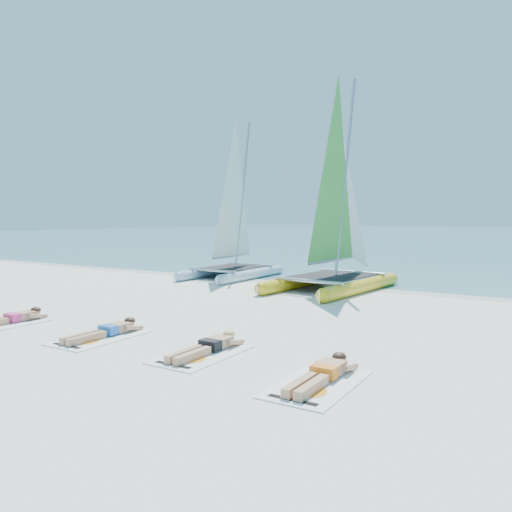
{
  "coord_description": "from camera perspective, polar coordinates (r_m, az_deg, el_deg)",
  "views": [
    {
      "loc": [
        7.72,
        -10.52,
        2.36
      ],
      "look_at": [
        0.53,
        1.2,
        1.28
      ],
      "focal_mm": 35.0,
      "sensor_mm": 36.0,
      "label": 1
    }
  ],
  "objects": [
    {
      "name": "catamaran_blue",
      "position": [
        19.4,
        -2.61,
        3.14
      ],
      "size": [
        2.26,
        4.68,
        6.36
      ],
      "rotation": [
        0.0,
        0.0,
        -0.01
      ],
      "color": "#ADCBE3",
      "rests_on": "ground"
    },
    {
      "name": "sunbather_b",
      "position": [
        10.4,
        -16.69,
        -8.15
      ],
      "size": [
        0.37,
        1.73,
        0.26
      ],
      "color": "tan",
      "rests_on": "towel_b"
    },
    {
      "name": "sea",
      "position": [
        73.96,
        25.55,
        2.25
      ],
      "size": [
        140.0,
        115.0,
        0.01
      ],
      "primitive_type": "cube",
      "color": "#78C8C2",
      "rests_on": "ground"
    },
    {
      "name": "sunbather_a",
      "position": [
        12.41,
        -26.22,
        -6.38
      ],
      "size": [
        0.37,
        1.73,
        0.26
      ],
      "color": "tan",
      "rests_on": "towel_a"
    },
    {
      "name": "catamaran_yellow",
      "position": [
        16.64,
        9.59,
        4.15
      ],
      "size": [
        3.09,
        5.79,
        7.23
      ],
      "rotation": [
        0.0,
        0.0,
        -0.11
      ],
      "color": "yellow",
      "rests_on": "ground"
    },
    {
      "name": "ground",
      "position": [
        13.26,
        -4.69,
        -5.77
      ],
      "size": [
        140.0,
        140.0,
        0.0
      ],
      "primitive_type": "plane",
      "color": "white",
      "rests_on": "ground"
    },
    {
      "name": "sunbather_d",
      "position": [
        7.44,
        7.64,
        -13.1
      ],
      "size": [
        0.37,
        1.73,
        0.26
      ],
      "color": "tan",
      "rests_on": "towel_d"
    },
    {
      "name": "wet_sand_strip",
      "position": [
        17.93,
        5.76,
        -3.07
      ],
      "size": [
        140.0,
        1.4,
        0.01
      ],
      "primitive_type": "cube",
      "color": "silver",
      "rests_on": "ground"
    },
    {
      "name": "sunbather_c",
      "position": [
        8.87,
        -5.42,
        -10.17
      ],
      "size": [
        0.37,
        1.73,
        0.26
      ],
      "color": "tan",
      "rests_on": "towel_c"
    },
    {
      "name": "towel_c",
      "position": [
        8.75,
        -6.18,
        -11.12
      ],
      "size": [
        1.0,
        1.85,
        0.02
      ],
      "primitive_type": "cube",
      "color": "white",
      "rests_on": "ground"
    },
    {
      "name": "towel_b",
      "position": [
        10.3,
        -17.48,
        -8.91
      ],
      "size": [
        1.0,
        1.85,
        0.02
      ],
      "primitive_type": "cube",
      "color": "white",
      "rests_on": "ground"
    },
    {
      "name": "towel_d",
      "position": [
        7.3,
        7.0,
        -14.32
      ],
      "size": [
        1.0,
        1.85,
        0.02
      ],
      "primitive_type": "cube",
      "color": "white",
      "rests_on": "ground"
    },
    {
      "name": "towel_a",
      "position": [
        12.33,
        -26.96,
        -6.99
      ],
      "size": [
        1.0,
        1.85,
        0.02
      ],
      "primitive_type": "cube",
      "color": "white",
      "rests_on": "ground"
    }
  ]
}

